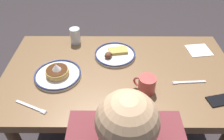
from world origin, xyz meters
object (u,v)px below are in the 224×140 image
fork_near (31,107)px  plate_center_pancakes (58,74)px  plate_near_main (115,54)px  paper_napkin (199,50)px  coffee_mug (147,84)px  drinking_glass (75,37)px  fork_far (189,82)px  cell_phone (221,100)px

fork_near → plate_center_pancakes: bearing=-111.3°
plate_near_main → plate_center_pancakes: size_ratio=0.98×
paper_napkin → plate_near_main: bearing=6.4°
coffee_mug → drinking_glass: drinking_glass is taller
plate_near_main → fork_near: plate_near_main is taller
coffee_mug → drinking_glass: (0.44, -0.48, 0.00)m
plate_near_main → fork_far: size_ratio=1.37×
fork_far → paper_napkin: bearing=-115.8°
drinking_glass → fork_near: size_ratio=0.63×
cell_phone → fork_far: 0.19m
drinking_glass → cell_phone: drinking_glass is taller
plate_near_main → cell_phone: bearing=144.9°
coffee_mug → fork_far: bearing=-165.3°
plate_center_pancakes → plate_near_main: bearing=-148.8°
plate_near_main → cell_phone: 0.68m
paper_napkin → fork_near: size_ratio=0.83×
coffee_mug → fork_near: (0.59, 0.12, -0.05)m
plate_center_pancakes → drinking_glass: size_ratio=2.43×
paper_napkin → fork_near: bearing=26.6°
plate_center_pancakes → coffee_mug: size_ratio=2.28×
cell_phone → fork_near: cell_phone is taller
fork_near → coffee_mug: bearing=-168.7°
paper_napkin → fork_far: bearing=64.2°
plate_center_pancakes → paper_napkin: 0.95m
plate_center_pancakes → fork_far: 0.76m
plate_near_main → plate_center_pancakes: 0.39m
plate_near_main → paper_napkin: size_ratio=1.80×
drinking_glass → plate_center_pancakes: bearing=80.7°
plate_center_pancakes → fork_near: 0.25m
fork_far → coffee_mug: bearing=14.7°
drinking_glass → cell_phone: bearing=146.7°
coffee_mug → paper_napkin: 0.56m
plate_center_pancakes → fork_far: bearing=176.2°
plate_near_main → coffee_mug: coffee_mug is taller
plate_center_pancakes → fork_near: bearing=68.7°
plate_near_main → fork_near: 0.61m
paper_napkin → coffee_mug: bearing=43.3°
fork_far → cell_phone: bearing=134.3°
coffee_mug → paper_napkin: size_ratio=0.80×
plate_center_pancakes → fork_near: size_ratio=1.52×
paper_napkin → fork_far: (0.15, 0.32, 0.00)m
plate_near_main → coffee_mug: bearing=117.6°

